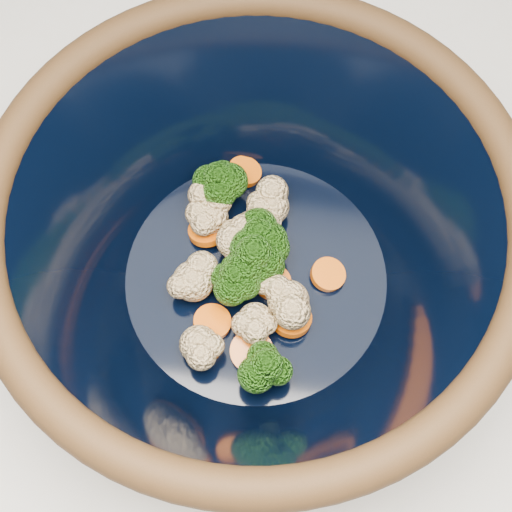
% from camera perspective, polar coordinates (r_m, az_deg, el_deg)
% --- Properties ---
extents(ground, '(3.00, 3.00, 0.00)m').
position_cam_1_polar(ground, '(1.47, 1.26, -19.75)').
color(ground, '#9E7A54').
rests_on(ground, ground).
extents(counter, '(1.20, 1.20, 0.90)m').
position_cam_1_polar(counter, '(1.02, 1.80, -17.93)').
color(counter, silver).
rests_on(counter, ground).
extents(mixing_bowl, '(0.48, 0.48, 0.17)m').
position_cam_1_polar(mixing_bowl, '(0.52, -0.00, 0.71)').
color(mixing_bowl, black).
rests_on(mixing_bowl, counter).
extents(vegetable_pile, '(0.13, 0.20, 0.06)m').
position_cam_1_polar(vegetable_pile, '(0.55, -0.81, -0.31)').
color(vegetable_pile, '#608442').
rests_on(vegetable_pile, mixing_bowl).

